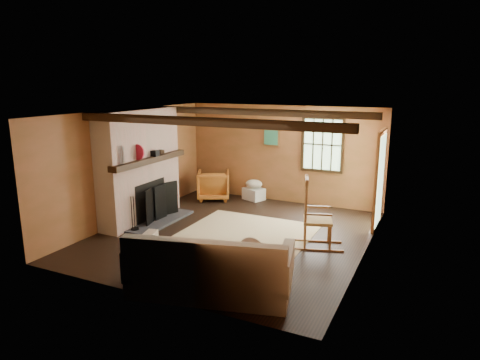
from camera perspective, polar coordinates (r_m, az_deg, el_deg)
The scene contains 10 objects.
ground at distance 8.54m, azimuth -0.81°, elevation -7.29°, with size 5.50×5.50×0.00m, color black.
room_envelope at distance 8.26m, azimuth 1.31°, elevation 3.75°, with size 5.02×5.52×2.44m.
fireplace at distance 9.40m, azimuth -13.10°, elevation 1.26°, with size 1.02×2.30×2.40m.
rug at distance 8.29m, azimuth -0.18°, elevation -7.91°, with size 2.50×3.00×0.01m, color tan.
rocking_chair at distance 7.91m, azimuth 9.98°, elevation -4.97°, with size 1.04×0.75×1.30m.
sofa at distance 6.21m, azimuth -3.92°, elevation -12.10°, with size 2.48×1.55×0.93m.
firewood_pile at distance 11.56m, azimuth -3.75°, elevation -1.25°, with size 0.66×0.12×0.24m.
laundry_basket at distance 10.97m, azimuth 1.85°, elevation -1.86°, with size 0.50×0.38×0.30m, color silver.
basket_pillow at distance 10.90m, azimuth 1.86°, elevation -0.53°, with size 0.44×0.35×0.22m, color beige.
armchair at distance 10.98m, azimuth -3.55°, elevation -0.67°, with size 0.79×0.81×0.74m, color #BF6026.
Camera 1 is at (3.55, -7.18, 2.97)m, focal length 32.00 mm.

